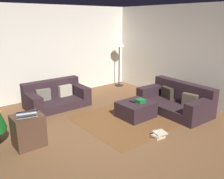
# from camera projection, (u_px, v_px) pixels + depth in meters

# --- Properties ---
(ground_plane) EXTENTS (6.40, 6.40, 0.00)m
(ground_plane) POSITION_uv_depth(u_px,v_px,m) (105.00, 138.00, 4.61)
(ground_plane) COLOR brown
(rear_partition) EXTENTS (6.40, 0.12, 2.60)m
(rear_partition) POSITION_uv_depth(u_px,v_px,m) (37.00, 53.00, 6.59)
(rear_partition) COLOR silver
(rear_partition) RESTS_ON ground_plane
(corner_partition) EXTENTS (0.12, 6.40, 2.60)m
(corner_partition) POSITION_uv_depth(u_px,v_px,m) (202.00, 56.00, 6.12)
(corner_partition) COLOR silver
(corner_partition) RESTS_ON ground_plane
(couch_left) EXTENTS (1.56, 0.93, 0.66)m
(couch_left) POSITION_uv_depth(u_px,v_px,m) (55.00, 97.00, 6.26)
(couch_left) COLOR #2D1E23
(couch_left) RESTS_ON ground_plane
(couch_right) EXTENTS (1.01, 1.78, 0.70)m
(couch_right) POSITION_uv_depth(u_px,v_px,m) (177.00, 101.00, 5.91)
(couch_right) COLOR #2D1E23
(couch_right) RESTS_ON ground_plane
(ottoman) EXTENTS (0.76, 0.68, 0.36)m
(ottoman) POSITION_uv_depth(u_px,v_px,m) (136.00, 110.00, 5.57)
(ottoman) COLOR #2D1E23
(ottoman) RESTS_ON ground_plane
(gift_box) EXTENTS (0.20, 0.20, 0.08)m
(gift_box) POSITION_uv_depth(u_px,v_px,m) (140.00, 101.00, 5.49)
(gift_box) COLOR #19662D
(gift_box) RESTS_ON ottoman
(tv_remote) EXTENTS (0.07, 0.17, 0.02)m
(tv_remote) POSITION_uv_depth(u_px,v_px,m) (133.00, 102.00, 5.52)
(tv_remote) COLOR black
(tv_remote) RESTS_ON ottoman
(side_table) EXTENTS (0.52, 0.44, 0.59)m
(side_table) POSITION_uv_depth(u_px,v_px,m) (28.00, 131.00, 4.27)
(side_table) COLOR #4C3323
(side_table) RESTS_ON ground_plane
(laptop) EXTENTS (0.44, 0.48, 0.19)m
(laptop) POSITION_uv_depth(u_px,v_px,m) (27.00, 114.00, 4.12)
(laptop) COLOR silver
(laptop) RESTS_ON side_table
(book_stack) EXTENTS (0.31, 0.27, 0.11)m
(book_stack) POSITION_uv_depth(u_px,v_px,m) (159.00, 135.00, 4.64)
(book_stack) COLOR beige
(book_stack) RESTS_ON ground_plane
(corner_lamp) EXTENTS (0.36, 0.36, 1.58)m
(corner_lamp) POSITION_uv_depth(u_px,v_px,m) (119.00, 46.00, 7.84)
(corner_lamp) COLOR black
(corner_lamp) RESTS_ON ground_plane
(area_rug) EXTENTS (2.60, 2.00, 0.01)m
(area_rug) POSITION_uv_depth(u_px,v_px,m) (136.00, 117.00, 5.62)
(area_rug) COLOR brown
(area_rug) RESTS_ON ground_plane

